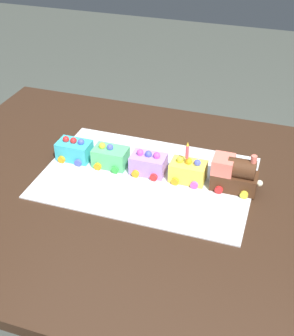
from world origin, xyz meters
TOP-DOWN VIEW (x-y plane):
  - dining_table at (0.00, 0.00)m, footprint 1.40×1.00m
  - cake_board at (0.03, -0.06)m, footprint 0.60×0.40m
  - cake_locomotive at (-0.21, -0.08)m, footprint 0.14×0.08m
  - cake_car_gondola_lemon at (-0.08, -0.08)m, footprint 0.10×0.08m
  - cake_car_flatbed_lavender at (0.03, -0.08)m, footprint 0.10×0.08m
  - cake_car_caboose_mint_green at (0.15, -0.08)m, footprint 0.10×0.08m
  - cake_car_hopper_turquoise at (0.27, -0.08)m, footprint 0.10×0.08m
  - birthday_candle at (-0.08, -0.08)m, footprint 0.01×0.01m

SIDE VIEW (x-z plane):
  - dining_table at x=0.00m, z-range 0.26..1.00m
  - cake_board at x=0.03m, z-range 0.74..0.74m
  - cake_car_caboose_mint_green at x=0.15m, z-range 0.74..0.81m
  - cake_car_gondola_lemon at x=-0.08m, z-range 0.74..0.81m
  - cake_car_flatbed_lavender at x=0.03m, z-range 0.74..0.81m
  - cake_car_hopper_turquoise at x=0.27m, z-range 0.74..0.81m
  - cake_locomotive at x=-0.21m, z-range 0.73..0.85m
  - birthday_candle at x=-0.08m, z-range 0.81..0.87m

